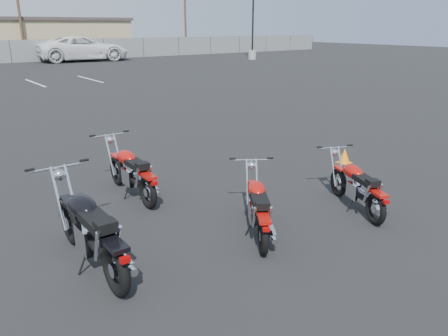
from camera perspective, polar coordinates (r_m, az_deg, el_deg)
ground at (r=7.06m, az=1.62°, el=-6.55°), size 120.00×120.00×0.00m
motorcycle_front_red at (r=7.97m, az=-11.97°, el=-0.53°), size 0.78×2.02×0.99m
motorcycle_second_black at (r=5.76m, az=-17.04°, el=-7.79°), size 0.88×2.27×1.11m
motorcycle_third_red at (r=7.57m, az=16.98°, el=-2.32°), size 1.07×1.76×0.88m
motorcycle_rear_red at (r=6.43m, az=4.48°, el=-5.12°), size 1.34×1.72×0.91m
training_cone_near at (r=10.15m, az=15.46°, el=1.56°), size 0.28×0.28×0.33m
light_pole_east at (r=40.77m, az=3.78°, el=17.92°), size 0.80×0.70×10.68m
tan_building_east at (r=50.99m, az=-21.59°, el=15.72°), size 14.40×9.40×3.70m
utility_pole_c at (r=45.17m, az=-25.30°, el=18.73°), size 1.80×0.24×9.00m
utility_pole_d at (r=53.04m, az=-5.11°, el=19.96°), size 1.80×0.24×9.00m
white_van at (r=40.53m, az=-17.96°, el=15.48°), size 4.31×8.99×3.30m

